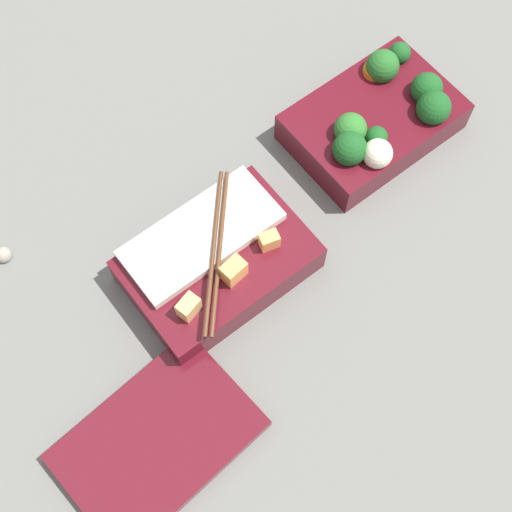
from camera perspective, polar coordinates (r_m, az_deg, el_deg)
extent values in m
plane|color=slate|center=(0.89, 3.57, 4.73)|extent=(3.00, 3.00, 0.00)
cube|color=#510F19|center=(0.93, 9.31, 10.55)|extent=(0.21, 0.14, 0.05)
sphere|color=#19511E|center=(0.92, 14.02, 11.44)|extent=(0.04, 0.04, 0.04)
sphere|color=#19511E|center=(0.93, 13.64, 12.77)|extent=(0.04, 0.04, 0.04)
sphere|color=#2D7028|center=(0.88, 7.56, 10.02)|extent=(0.04, 0.04, 0.04)
sphere|color=#236023|center=(0.94, 10.09, 14.73)|extent=(0.04, 0.04, 0.04)
sphere|color=#19511E|center=(0.88, 9.62, 9.35)|extent=(0.03, 0.03, 0.03)
sphere|color=#19511E|center=(0.97, 11.41, 15.63)|extent=(0.03, 0.03, 0.03)
sphere|color=#19511E|center=(0.87, 7.51, 8.52)|extent=(0.04, 0.04, 0.04)
cylinder|color=orange|center=(0.92, 13.78, 11.14)|extent=(0.03, 0.03, 0.01)
cylinder|color=orange|center=(0.95, 9.50, 14.46)|extent=(0.03, 0.03, 0.01)
sphere|color=beige|center=(0.87, 9.70, 8.07)|extent=(0.04, 0.04, 0.04)
cube|color=#510F19|center=(0.83, -3.04, -0.65)|extent=(0.21, 0.14, 0.05)
cube|color=silver|center=(0.81, -4.39, 1.69)|extent=(0.18, 0.08, 0.01)
cube|color=#F4A356|center=(0.80, 1.06, 1.25)|extent=(0.02, 0.02, 0.02)
cube|color=#F4A356|center=(0.78, -1.80, -1.18)|extent=(0.03, 0.02, 0.03)
cube|color=#EAB266|center=(0.77, -5.41, -4.08)|extent=(0.03, 0.02, 0.02)
sphere|color=#381942|center=(0.78, -5.14, -3.80)|extent=(0.02, 0.02, 0.02)
cylinder|color=#56331E|center=(0.79, -3.43, 0.46)|extent=(0.14, 0.15, 0.01)
cylinder|color=#56331E|center=(0.79, -2.92, 0.43)|extent=(0.14, 0.15, 0.01)
cube|color=#510F19|center=(0.79, -7.86, -14.40)|extent=(0.21, 0.15, 0.02)
sphere|color=gray|center=(0.90, -19.56, 0.09)|extent=(0.02, 0.02, 0.02)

